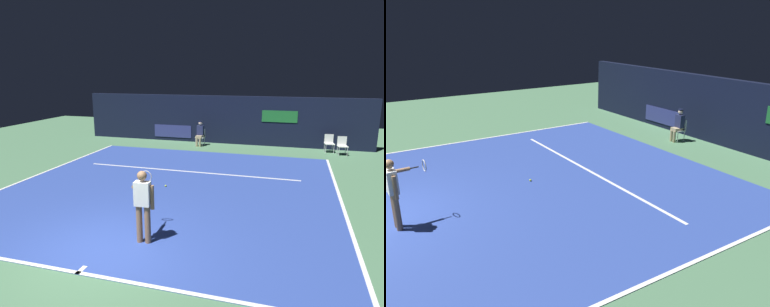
% 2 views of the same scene
% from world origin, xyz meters
% --- Properties ---
extents(ground_plane, '(31.98, 31.98, 0.00)m').
position_xyz_m(ground_plane, '(0.00, 4.54, 0.00)').
color(ground_plane, '#4C7A56').
extents(court_surface, '(10.94, 11.07, 0.01)m').
position_xyz_m(court_surface, '(0.00, 4.54, 0.01)').
color(court_surface, '#2D479E').
rests_on(court_surface, ground).
extents(line_sideline_left, '(0.10, 11.07, 0.01)m').
position_xyz_m(line_sideline_left, '(5.42, 4.54, 0.01)').
color(line_sideline_left, white).
rests_on(line_sideline_left, court_surface).
extents(line_sideline_right, '(0.10, 11.07, 0.01)m').
position_xyz_m(line_sideline_right, '(-5.42, 4.54, 0.01)').
color(line_sideline_right, white).
rests_on(line_sideline_right, court_surface).
extents(line_service, '(8.53, 0.10, 0.01)m').
position_xyz_m(line_service, '(0.00, 6.47, 0.01)').
color(line_service, white).
rests_on(line_service, court_surface).
extents(back_wall, '(15.71, 0.33, 2.60)m').
position_xyz_m(back_wall, '(-0.00, 12.53, 1.30)').
color(back_wall, black).
rests_on(back_wall, ground).
extents(tennis_player, '(0.67, 0.93, 1.73)m').
position_xyz_m(tennis_player, '(0.72, 0.62, 0.99)').
color(tennis_player, '#8C6647').
rests_on(tennis_player, ground).
extents(line_judge_on_chair, '(0.47, 0.55, 1.32)m').
position_xyz_m(line_judge_on_chair, '(-0.88, 11.43, 0.69)').
color(line_judge_on_chair, white).
rests_on(line_judge_on_chair, ground).
extents(tennis_ball, '(0.07, 0.07, 0.07)m').
position_xyz_m(tennis_ball, '(-0.21, 4.47, 0.05)').
color(tennis_ball, '#CCE033').
rests_on(tennis_ball, court_surface).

